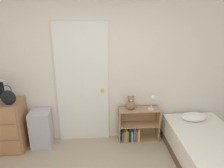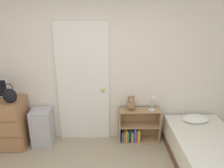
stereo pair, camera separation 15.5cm
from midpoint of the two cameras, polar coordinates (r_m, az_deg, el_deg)
name	(u,v)px [view 1 (the left image)]	position (r m, az deg, el deg)	size (l,w,h in m)	color
wall_back	(98,71)	(3.71, -4.89, 3.53)	(10.00, 0.06, 2.55)	silver
door_closed	(83,85)	(3.75, -8.88, -0.19)	(0.88, 0.09, 2.09)	white
handbag	(8,97)	(3.71, -26.57, -3.15)	(0.22, 0.10, 0.32)	black
storage_bin	(41,129)	(4.02, -19.05, -10.96)	(0.34, 0.34, 0.65)	#ADADB7
bookshelf	(136,128)	(4.02, 5.04, -11.30)	(0.72, 0.25, 0.61)	tan
teddy_bear	(131,104)	(3.77, 3.70, -5.12)	(0.17, 0.17, 0.26)	#8C6647
desk_lamp	(153,99)	(3.78, 9.46, -4.01)	(0.12, 0.12, 0.27)	silver
bed	(211,155)	(3.66, 23.28, -16.65)	(0.97, 1.91, 0.56)	brown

